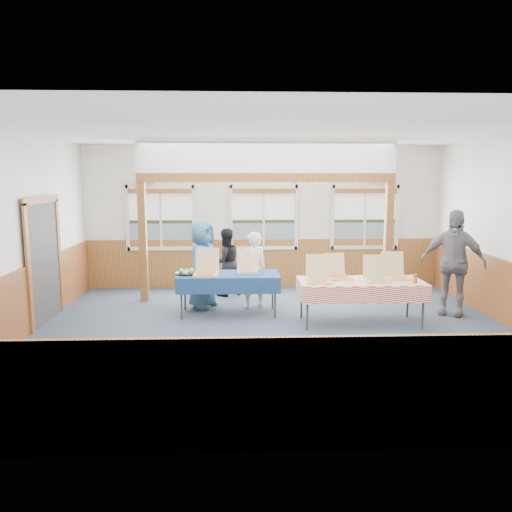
{
  "coord_description": "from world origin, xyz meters",
  "views": [
    {
      "loc": [
        -0.62,
        -7.74,
        2.51
      ],
      "look_at": [
        -0.27,
        1.0,
        1.12
      ],
      "focal_mm": 35.0,
      "sensor_mm": 36.0,
      "label": 1
    }
  ],
  "objects_px": {
    "table_left": "(229,277)",
    "man_blue": "(203,264)",
    "table_right": "(361,283)",
    "woman_black": "(225,262)",
    "woman_white": "(253,270)",
    "person_grey": "(453,263)"
  },
  "relations": [
    {
      "from": "table_right",
      "to": "man_blue",
      "type": "height_order",
      "value": "man_blue"
    },
    {
      "from": "woman_black",
      "to": "woman_white",
      "type": "bearing_deg",
      "value": 90.41
    },
    {
      "from": "table_right",
      "to": "woman_black",
      "type": "relative_size",
      "value": 1.6
    },
    {
      "from": "table_right",
      "to": "woman_white",
      "type": "bearing_deg",
      "value": 127.23
    },
    {
      "from": "man_blue",
      "to": "person_grey",
      "type": "bearing_deg",
      "value": -75.54
    },
    {
      "from": "table_left",
      "to": "woman_black",
      "type": "relative_size",
      "value": 1.33
    },
    {
      "from": "table_right",
      "to": "man_blue",
      "type": "bearing_deg",
      "value": 135.95
    },
    {
      "from": "woman_white",
      "to": "person_grey",
      "type": "height_order",
      "value": "person_grey"
    },
    {
      "from": "table_left",
      "to": "man_blue",
      "type": "bearing_deg",
      "value": 128.02
    },
    {
      "from": "table_left",
      "to": "woman_white",
      "type": "bearing_deg",
      "value": 39.48
    },
    {
      "from": "table_left",
      "to": "woman_black",
      "type": "height_order",
      "value": "woman_black"
    },
    {
      "from": "man_blue",
      "to": "woman_white",
      "type": "bearing_deg",
      "value": -71.24
    },
    {
      "from": "table_left",
      "to": "man_blue",
      "type": "relative_size",
      "value": 1.13
    },
    {
      "from": "woman_black",
      "to": "table_left",
      "type": "bearing_deg",
      "value": 65.03
    },
    {
      "from": "table_right",
      "to": "woman_black",
      "type": "height_order",
      "value": "woman_black"
    },
    {
      "from": "woman_white",
      "to": "person_grey",
      "type": "relative_size",
      "value": 0.77
    },
    {
      "from": "table_right",
      "to": "woman_black",
      "type": "distance_m",
      "value": 3.19
    },
    {
      "from": "table_right",
      "to": "woman_white",
      "type": "relative_size",
      "value": 1.55
    },
    {
      "from": "man_blue",
      "to": "person_grey",
      "type": "xyz_separation_m",
      "value": [
        4.58,
        -0.69,
        0.12
      ]
    },
    {
      "from": "woman_black",
      "to": "man_blue",
      "type": "relative_size",
      "value": 0.85
    },
    {
      "from": "table_right",
      "to": "woman_black",
      "type": "xyz_separation_m",
      "value": [
        -2.35,
        2.15,
        0.01
      ]
    },
    {
      "from": "table_left",
      "to": "person_grey",
      "type": "height_order",
      "value": "person_grey"
    }
  ]
}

